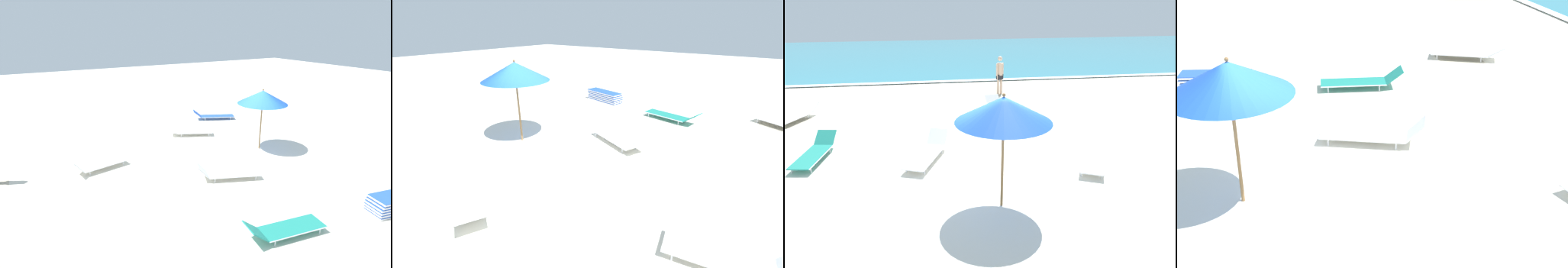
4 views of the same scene
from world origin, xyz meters
TOP-DOWN VIEW (x-y plane):
  - ground_plane at (0.00, 0.01)m, footprint 60.00×60.00m
  - beach_umbrella at (0.17, -1.12)m, footprint 2.04×2.04m
  - lounger_stack at (-5.34, -1.50)m, footprint 0.98×1.99m
  - sun_lounger_under_umbrella at (-1.40, 1.64)m, footprint 1.38×2.26m
  - sun_lounger_near_water_right at (-4.60, 2.15)m, footprint 0.94×2.22m
  - sun_lounger_mid_beach_solo at (3.13, 0.65)m, footprint 1.47×2.18m
  - sun_lounger_mid_beach_pair_a at (1.46, 5.35)m, footprint 0.99×2.09m

SIDE VIEW (x-z plane):
  - ground_plane at x=0.00m, z-range -0.16..0.00m
  - sun_lounger_mid_beach_solo at x=3.13m, z-range -0.03..0.45m
  - sun_lounger_near_water_right at x=-4.60m, z-range -0.05..0.47m
  - sun_lounger_under_umbrella at x=-1.40m, z-range -0.08..0.51m
  - sun_lounger_mid_beach_pair_a at x=1.46m, z-range -0.09..0.53m
  - lounger_stack at x=-5.34m, z-range 0.00..0.49m
  - beach_umbrella at x=0.17m, z-range 0.94..3.53m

